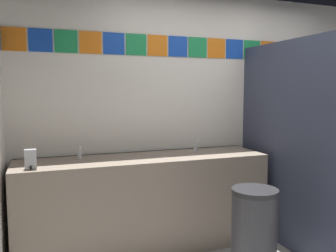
# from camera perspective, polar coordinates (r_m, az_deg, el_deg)

# --- Properties ---
(wall_back) EXTENTS (4.29, 0.09, 2.55)m
(wall_back) POSITION_cam_1_polar(r_m,az_deg,el_deg) (3.98, 7.42, 2.31)
(wall_back) COLOR silver
(wall_back) RESTS_ON ground_plane
(vanity_counter) EXTENTS (2.36, 0.61, 0.89)m
(vanity_counter) POSITION_cam_1_polar(r_m,az_deg,el_deg) (3.48, -3.83, -12.09)
(vanity_counter) COLOR gray
(vanity_counter) RESTS_ON ground_plane
(faucet_left) EXTENTS (0.04, 0.10, 0.14)m
(faucet_left) POSITION_cam_1_polar(r_m,az_deg,el_deg) (3.34, -14.14, -4.36)
(faucet_left) COLOR silver
(faucet_left) RESTS_ON vanity_counter
(faucet_right) EXTENTS (0.04, 0.10, 0.14)m
(faucet_right) POSITION_cam_1_polar(r_m,az_deg,el_deg) (3.65, 4.68, -3.35)
(faucet_right) COLOR silver
(faucet_right) RESTS_ON vanity_counter
(soap_dispenser) EXTENTS (0.09, 0.09, 0.16)m
(soap_dispenser) POSITION_cam_1_polar(r_m,az_deg,el_deg) (3.04, -21.39, -5.06)
(soap_dispenser) COLOR #B7BABF
(soap_dispenser) RESTS_ON vanity_counter
(stall_divider) EXTENTS (0.92, 1.50, 1.99)m
(stall_divider) POSITION_cam_1_polar(r_m,az_deg,el_deg) (3.47, 23.48, -3.39)
(stall_divider) COLOR #33384C
(stall_divider) RESTS_ON ground_plane
(toilet) EXTENTS (0.39, 0.49, 0.74)m
(toilet) POSITION_cam_1_polar(r_m,az_deg,el_deg) (4.22, 21.62, -11.38)
(toilet) COLOR white
(toilet) RESTS_ON ground_plane
(trash_bin) EXTENTS (0.37, 0.37, 0.74)m
(trash_bin) POSITION_cam_1_polar(r_m,az_deg,el_deg) (3.05, 13.76, -16.57)
(trash_bin) COLOR #333338
(trash_bin) RESTS_ON ground_plane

